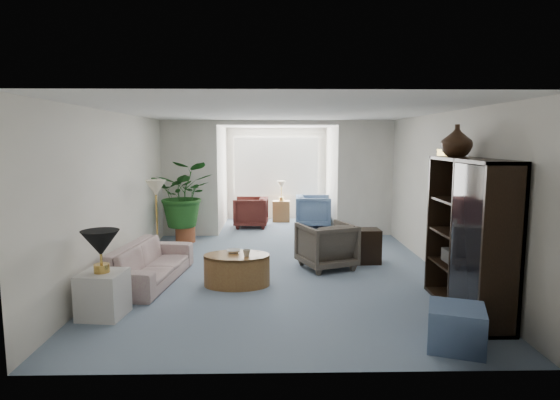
{
  "coord_description": "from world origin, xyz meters",
  "views": [
    {
      "loc": [
        -0.15,
        -6.9,
        2.08
      ],
      "look_at": [
        0.0,
        0.6,
        1.1
      ],
      "focal_mm": 29.53,
      "sensor_mm": 36.0,
      "label": 1
    }
  ],
  "objects_px": {
    "floor_lamp": "(156,188)",
    "coffee_bowl": "(234,251)",
    "sofa": "(150,263)",
    "table_lamp": "(100,243)",
    "side_table_dark": "(365,246)",
    "sunroom_table": "(281,211)",
    "sunroom_chair_maroon": "(251,212)",
    "framed_picture": "(446,166)",
    "plant_pot": "(185,234)",
    "sunroom_chair_blue": "(313,211)",
    "cabinet_urn": "(457,141)",
    "wingback_chair": "(326,245)",
    "entertainment_cabinet": "(469,236)",
    "coffee_cup": "(247,253)",
    "coffee_table": "(237,270)",
    "end_table": "(103,294)",
    "ottoman": "(456,327)"
  },
  "relations": [
    {
      "from": "floor_lamp",
      "to": "coffee_bowl",
      "type": "distance_m",
      "value": 2.2
    },
    {
      "from": "sofa",
      "to": "table_lamp",
      "type": "relative_size",
      "value": 4.38
    },
    {
      "from": "side_table_dark",
      "to": "sunroom_table",
      "type": "relative_size",
      "value": 1.09
    },
    {
      "from": "sofa",
      "to": "sunroom_chair_maroon",
      "type": "height_order",
      "value": "sunroom_chair_maroon"
    },
    {
      "from": "table_lamp",
      "to": "coffee_bowl",
      "type": "relative_size",
      "value": 2.15
    },
    {
      "from": "framed_picture",
      "to": "plant_pot",
      "type": "relative_size",
      "value": 1.25
    },
    {
      "from": "side_table_dark",
      "to": "sunroom_chair_blue",
      "type": "distance_m",
      "value": 3.33
    },
    {
      "from": "cabinet_urn",
      "to": "sunroom_table",
      "type": "bearing_deg",
      "value": 110.08
    },
    {
      "from": "table_lamp",
      "to": "sunroom_chair_blue",
      "type": "distance_m",
      "value": 6.4
    },
    {
      "from": "cabinet_urn",
      "to": "wingback_chair",
      "type": "bearing_deg",
      "value": 135.61
    },
    {
      "from": "sunroom_chair_blue",
      "to": "wingback_chair",
      "type": "bearing_deg",
      "value": -178.74
    },
    {
      "from": "sunroom_chair_blue",
      "to": "sunroom_chair_maroon",
      "type": "relative_size",
      "value": 1.05
    },
    {
      "from": "floor_lamp",
      "to": "coffee_bowl",
      "type": "bearing_deg",
      "value": -44.97
    },
    {
      "from": "entertainment_cabinet",
      "to": "plant_pot",
      "type": "bearing_deg",
      "value": 136.59
    },
    {
      "from": "table_lamp",
      "to": "coffee_cup",
      "type": "xyz_separation_m",
      "value": [
        1.64,
        1.06,
        -0.39
      ]
    },
    {
      "from": "floor_lamp",
      "to": "framed_picture",
      "type": "bearing_deg",
      "value": -14.56
    },
    {
      "from": "sofa",
      "to": "sunroom_table",
      "type": "relative_size",
      "value": 3.6
    },
    {
      "from": "sunroom_table",
      "to": "floor_lamp",
      "type": "bearing_deg",
      "value": -121.79
    },
    {
      "from": "sofa",
      "to": "coffee_table",
      "type": "relative_size",
      "value": 2.03
    },
    {
      "from": "sunroom_chair_maroon",
      "to": "framed_picture",
      "type": "bearing_deg",
      "value": 40.05
    },
    {
      "from": "floor_lamp",
      "to": "wingback_chair",
      "type": "xyz_separation_m",
      "value": [
        2.91,
        -0.67,
        -0.88
      ]
    },
    {
      "from": "framed_picture",
      "to": "coffee_bowl",
      "type": "distance_m",
      "value": 3.39
    },
    {
      "from": "side_table_dark",
      "to": "sunroom_chair_maroon",
      "type": "xyz_separation_m",
      "value": [
        -2.09,
        3.28,
        0.07
      ]
    },
    {
      "from": "end_table",
      "to": "ottoman",
      "type": "bearing_deg",
      "value": -13.28
    },
    {
      "from": "coffee_cup",
      "to": "sunroom_table",
      "type": "relative_size",
      "value": 0.2
    },
    {
      "from": "wingback_chair",
      "to": "cabinet_urn",
      "type": "relative_size",
      "value": 2.0
    },
    {
      "from": "sunroom_table",
      "to": "ottoman",
      "type": "bearing_deg",
      "value": -77.69
    },
    {
      "from": "end_table",
      "to": "plant_pot",
      "type": "xyz_separation_m",
      "value": [
        0.23,
        4.01,
        -0.11
      ]
    },
    {
      "from": "coffee_cup",
      "to": "floor_lamp",
      "type": "bearing_deg",
      "value": 135.03
    },
    {
      "from": "coffee_cup",
      "to": "sunroom_chair_blue",
      "type": "relative_size",
      "value": 0.13
    },
    {
      "from": "ottoman",
      "to": "sunroom_chair_blue",
      "type": "relative_size",
      "value": 0.64
    },
    {
      "from": "framed_picture",
      "to": "sunroom_table",
      "type": "bearing_deg",
      "value": 115.73
    },
    {
      "from": "coffee_table",
      "to": "sunroom_table",
      "type": "relative_size",
      "value": 1.78
    },
    {
      "from": "end_table",
      "to": "coffee_table",
      "type": "height_order",
      "value": "end_table"
    },
    {
      "from": "end_table",
      "to": "sunroom_chair_maroon",
      "type": "distance_m",
      "value": 5.83
    },
    {
      "from": "table_lamp",
      "to": "ottoman",
      "type": "height_order",
      "value": "table_lamp"
    },
    {
      "from": "coffee_bowl",
      "to": "ottoman",
      "type": "bearing_deg",
      "value": -42.05
    },
    {
      "from": "ottoman",
      "to": "coffee_table",
      "type": "bearing_deg",
      "value": 138.7
    },
    {
      "from": "sunroom_chair_blue",
      "to": "plant_pot",
      "type": "bearing_deg",
      "value": 123.29
    },
    {
      "from": "sunroom_chair_maroon",
      "to": "coffee_bowl",
      "type": "bearing_deg",
      "value": 2.29
    },
    {
      "from": "plant_pot",
      "to": "sunroom_table",
      "type": "bearing_deg",
      "value": 49.43
    },
    {
      "from": "sofa",
      "to": "ottoman",
      "type": "relative_size",
      "value": 3.6
    },
    {
      "from": "coffee_bowl",
      "to": "sunroom_chair_blue",
      "type": "height_order",
      "value": "sunroom_chair_blue"
    },
    {
      "from": "ottoman",
      "to": "plant_pot",
      "type": "relative_size",
      "value": 1.34
    },
    {
      "from": "coffee_table",
      "to": "ottoman",
      "type": "xyz_separation_m",
      "value": [
        2.35,
        -2.07,
        -0.01
      ]
    },
    {
      "from": "end_table",
      "to": "side_table_dark",
      "type": "relative_size",
      "value": 0.93
    },
    {
      "from": "ottoman",
      "to": "coffee_cup",
      "type": "bearing_deg",
      "value": 138.23
    },
    {
      "from": "framed_picture",
      "to": "coffee_cup",
      "type": "xyz_separation_m",
      "value": [
        -2.95,
        -0.46,
        -1.2
      ]
    },
    {
      "from": "sofa",
      "to": "sunroom_table",
      "type": "bearing_deg",
      "value": -15.46
    },
    {
      "from": "ottoman",
      "to": "sunroom_chair_maroon",
      "type": "xyz_separation_m",
      "value": [
        -2.34,
        6.54,
        0.15
      ]
    }
  ]
}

